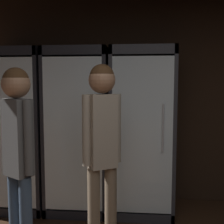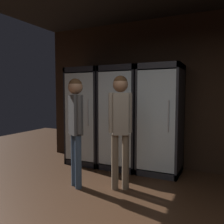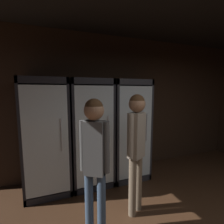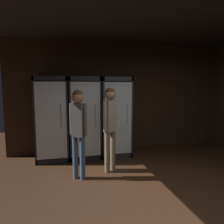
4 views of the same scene
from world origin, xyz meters
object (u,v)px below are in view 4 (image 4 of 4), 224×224
Objects in this scene: cooler_far_left at (52,120)px; shopper_near at (78,123)px; cooler_left at (84,118)px; shopper_far at (110,119)px; cooler_center at (114,117)px.

cooler_far_left reaches higher than shopper_near.
shopper_far is at bearing -68.77° from cooler_left.
cooler_left is 1.26m from shopper_near.
shopper_near is (-0.97, -1.23, 0.11)m from cooler_center.
cooler_center is at bearing 71.49° from shopper_far.
cooler_left is at bearing 79.45° from shopper_near.
shopper_near is 0.98× the size of shopper_far.
shopper_far is at bearing 18.48° from shopper_near.
cooler_far_left and cooler_left have the same top height.
cooler_far_left is at bearing 112.54° from shopper_near.
cooler_center is 1.57m from shopper_near.
shopper_far is (-0.34, -1.02, 0.12)m from cooler_center.
cooler_center is at bearing 51.79° from shopper_near.
cooler_far_left is 0.74m from cooler_left.
cooler_center reaches higher than shopper_near.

